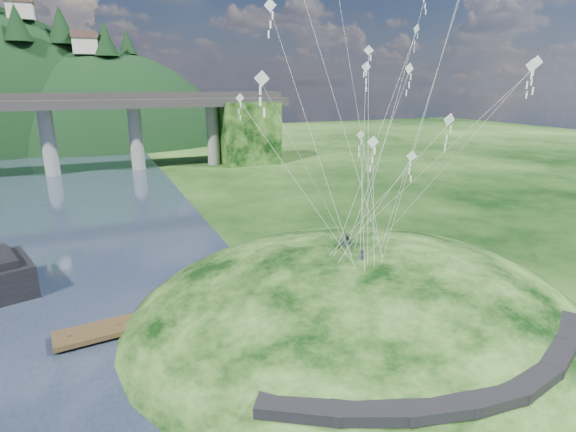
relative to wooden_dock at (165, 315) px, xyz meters
name	(u,v)px	position (x,y,z in m)	size (l,w,h in m)	color
ground	(269,349)	(5.65, -6.41, -0.46)	(320.00, 320.00, 0.00)	black
grass_hill	(356,329)	(13.65, -4.41, -1.96)	(36.00, 32.00, 13.00)	black
footpath	(471,379)	(13.11, -16.15, 1.62)	(22.29, 5.84, 0.83)	black
wooden_dock	(165,315)	(0.00, 0.00, 0.00)	(14.88, 3.83, 1.05)	#372916
kite_flyers	(350,237)	(13.25, -3.61, 5.34)	(1.27, 3.53, 1.71)	#292B37
kite_swarm	(387,65)	(15.04, -4.39, 17.43)	(19.24, 16.99, 16.93)	white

